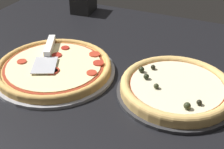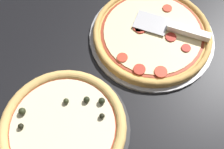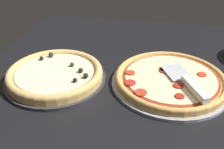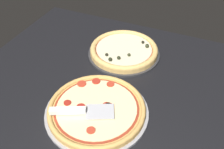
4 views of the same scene
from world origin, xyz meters
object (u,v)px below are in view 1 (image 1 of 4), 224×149
at_px(pizza_back, 176,87).
at_px(serving_spatula, 49,50).
at_px(napkin_holder, 83,0).
at_px(pizza_front, 54,66).

height_order(pizza_back, serving_spatula, serving_spatula).
distance_m(pizza_back, napkin_holder, 0.72).
distance_m(pizza_back, serving_spatula, 0.44).
height_order(pizza_back, napkin_holder, napkin_holder).
distance_m(pizza_front, napkin_holder, 0.54).
bearing_deg(napkin_holder, serving_spatula, 14.30).
xyz_separation_m(pizza_front, pizza_back, (-0.04, 0.38, 0.00)).
bearing_deg(pizza_back, napkin_holder, -130.23).
xyz_separation_m(pizza_front, napkin_holder, (-0.51, -0.17, 0.03)).
relative_size(pizza_back, serving_spatula, 1.41).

